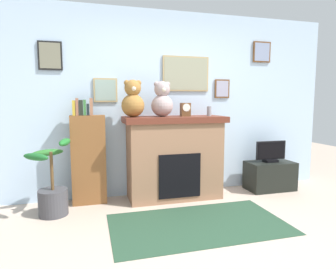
{
  "coord_description": "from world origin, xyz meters",
  "views": [
    {
      "loc": [
        -1.04,
        -2.1,
        1.34
      ],
      "look_at": [
        0.0,
        1.68,
        0.89
      ],
      "focal_mm": 31.0,
      "sensor_mm": 36.0,
      "label": 1
    }
  ],
  "objects_px": {
    "potted_plant": "(53,192)",
    "television": "(271,152)",
    "fireplace": "(174,157)",
    "teddy_bear_brown": "(162,101)",
    "candle_jar": "(209,111)",
    "teddy_bear_cream": "(133,100)",
    "mantel_clock": "(185,110)",
    "bookshelf": "(88,157)",
    "tv_stand": "(270,176)"
  },
  "relations": [
    {
      "from": "teddy_bear_brown",
      "to": "teddy_bear_cream",
      "type": "bearing_deg",
      "value": -180.0
    },
    {
      "from": "tv_stand",
      "to": "fireplace",
      "type": "bearing_deg",
      "value": 178.45
    },
    {
      "from": "bookshelf",
      "to": "potted_plant",
      "type": "relative_size",
      "value": 1.52
    },
    {
      "from": "fireplace",
      "to": "tv_stand",
      "type": "relative_size",
      "value": 1.97
    },
    {
      "from": "potted_plant",
      "to": "mantel_clock",
      "type": "bearing_deg",
      "value": 7.28
    },
    {
      "from": "fireplace",
      "to": "mantel_clock",
      "type": "xyz_separation_m",
      "value": [
        0.15,
        -0.02,
        0.65
      ]
    },
    {
      "from": "bookshelf",
      "to": "television",
      "type": "relative_size",
      "value": 2.84
    },
    {
      "from": "bookshelf",
      "to": "candle_jar",
      "type": "distance_m",
      "value": 1.75
    },
    {
      "from": "fireplace",
      "to": "candle_jar",
      "type": "height_order",
      "value": "candle_jar"
    },
    {
      "from": "bookshelf",
      "to": "teddy_bear_cream",
      "type": "xyz_separation_m",
      "value": [
        0.58,
        -0.08,
        0.73
      ]
    },
    {
      "from": "tv_stand",
      "to": "television",
      "type": "bearing_deg",
      "value": -90.0
    },
    {
      "from": "fireplace",
      "to": "television",
      "type": "distance_m",
      "value": 1.51
    },
    {
      "from": "potted_plant",
      "to": "television",
      "type": "distance_m",
      "value": 3.09
    },
    {
      "from": "potted_plant",
      "to": "candle_jar",
      "type": "bearing_deg",
      "value": 6.09
    },
    {
      "from": "bookshelf",
      "to": "mantel_clock",
      "type": "relative_size",
      "value": 7.55
    },
    {
      "from": "bookshelf",
      "to": "teddy_bear_brown",
      "type": "xyz_separation_m",
      "value": [
        0.97,
        -0.08,
        0.72
      ]
    },
    {
      "from": "tv_stand",
      "to": "teddy_bear_cream",
      "type": "height_order",
      "value": "teddy_bear_cream"
    },
    {
      "from": "television",
      "to": "teddy_bear_cream",
      "type": "bearing_deg",
      "value": 179.35
    },
    {
      "from": "candle_jar",
      "to": "tv_stand",
      "type": "bearing_deg",
      "value": -1.31
    },
    {
      "from": "candle_jar",
      "to": "teddy_bear_brown",
      "type": "distance_m",
      "value": 0.69
    },
    {
      "from": "fireplace",
      "to": "teddy_bear_brown",
      "type": "relative_size",
      "value": 2.93
    },
    {
      "from": "bookshelf",
      "to": "teddy_bear_brown",
      "type": "height_order",
      "value": "teddy_bear_brown"
    },
    {
      "from": "bookshelf",
      "to": "candle_jar",
      "type": "xyz_separation_m",
      "value": [
        1.65,
        -0.08,
        0.58
      ]
    },
    {
      "from": "candle_jar",
      "to": "teddy_bear_brown",
      "type": "xyz_separation_m",
      "value": [
        -0.68,
        -0.0,
        0.14
      ]
    },
    {
      "from": "television",
      "to": "teddy_bear_cream",
      "type": "xyz_separation_m",
      "value": [
        -2.07,
        0.02,
        0.78
      ]
    },
    {
      "from": "fireplace",
      "to": "teddy_bear_cream",
      "type": "xyz_separation_m",
      "value": [
        -0.57,
        -0.02,
        0.78
      ]
    },
    {
      "from": "television",
      "to": "tv_stand",
      "type": "bearing_deg",
      "value": 90.0
    },
    {
      "from": "television",
      "to": "teddy_bear_cream",
      "type": "distance_m",
      "value": 2.21
    },
    {
      "from": "potted_plant",
      "to": "teddy_bear_cream",
      "type": "height_order",
      "value": "teddy_bear_cream"
    },
    {
      "from": "fireplace",
      "to": "bookshelf",
      "type": "bearing_deg",
      "value": 177.03
    },
    {
      "from": "fireplace",
      "to": "mantel_clock",
      "type": "bearing_deg",
      "value": -7.2
    },
    {
      "from": "bookshelf",
      "to": "fireplace",
      "type": "bearing_deg",
      "value": -2.97
    },
    {
      "from": "potted_plant",
      "to": "mantel_clock",
      "type": "relative_size",
      "value": 4.98
    },
    {
      "from": "candle_jar",
      "to": "mantel_clock",
      "type": "height_order",
      "value": "mantel_clock"
    },
    {
      "from": "tv_stand",
      "to": "mantel_clock",
      "type": "distance_m",
      "value": 1.69
    },
    {
      "from": "fireplace",
      "to": "bookshelf",
      "type": "height_order",
      "value": "bookshelf"
    },
    {
      "from": "mantel_clock",
      "to": "teddy_bear_cream",
      "type": "distance_m",
      "value": 0.73
    },
    {
      "from": "tv_stand",
      "to": "teddy_bear_cream",
      "type": "distance_m",
      "value": 2.36
    },
    {
      "from": "candle_jar",
      "to": "teddy_bear_cream",
      "type": "relative_size",
      "value": 0.28
    },
    {
      "from": "teddy_bear_brown",
      "to": "mantel_clock",
      "type": "bearing_deg",
      "value": -0.14
    },
    {
      "from": "potted_plant",
      "to": "fireplace",
      "type": "bearing_deg",
      "value": 8.66
    },
    {
      "from": "bookshelf",
      "to": "mantel_clock",
      "type": "height_order",
      "value": "bookshelf"
    },
    {
      "from": "tv_stand",
      "to": "teddy_bear_brown",
      "type": "relative_size",
      "value": 1.49
    },
    {
      "from": "tv_stand",
      "to": "television",
      "type": "distance_m",
      "value": 0.36
    },
    {
      "from": "mantel_clock",
      "to": "potted_plant",
      "type": "bearing_deg",
      "value": -172.72
    },
    {
      "from": "tv_stand",
      "to": "teddy_bear_cream",
      "type": "xyz_separation_m",
      "value": [
        -2.07,
        0.02,
        1.14
      ]
    },
    {
      "from": "potted_plant",
      "to": "television",
      "type": "bearing_deg",
      "value": 3.66
    },
    {
      "from": "teddy_bear_cream",
      "to": "teddy_bear_brown",
      "type": "height_order",
      "value": "teddy_bear_cream"
    },
    {
      "from": "bookshelf",
      "to": "tv_stand",
      "type": "bearing_deg",
      "value": -2.16
    },
    {
      "from": "television",
      "to": "candle_jar",
      "type": "xyz_separation_m",
      "value": [
        -1.0,
        0.02,
        0.63
      ]
    }
  ]
}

